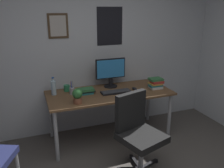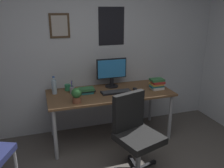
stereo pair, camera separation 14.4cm
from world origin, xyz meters
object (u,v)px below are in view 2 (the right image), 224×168
Objects in this scene: coffee_mug_near at (68,87)px; book_stack_right at (87,90)px; computer_mouse at (135,89)px; potted_plant at (76,95)px; office_chair at (135,130)px; keyboard at (116,92)px; pen_cup at (72,90)px; book_stack_left at (157,84)px; monitor at (112,71)px; water_bottle at (54,87)px.

coffee_mug_near reaches higher than book_stack_right.
potted_plant is (-0.89, -0.22, 0.09)m from computer_mouse.
potted_plant is 0.37m from book_stack_right.
keyboard is (0.02, 0.75, 0.21)m from office_chair.
pen_cup is (-0.90, 0.13, 0.04)m from computer_mouse.
coffee_mug_near is 0.58× the size of book_stack_left.
coffee_mug_near is at bearing 165.41° from book_stack_left.
monitor is 1.82× the size of water_bottle.
pen_cup is (0.24, -0.07, -0.05)m from water_bottle.
water_bottle reaches higher than potted_plant.
coffee_mug_near is at bearing 23.56° from water_bottle.
office_chair is 8.64× the size of computer_mouse.
water_bottle is 0.22m from coffee_mug_near.
book_stack_right is at bearing -11.86° from pen_cup.
keyboard is 2.06× the size of book_stack_left.
pen_cup is (-0.57, 0.90, 0.25)m from office_chair.
water_bottle is at bearing 163.77° from pen_cup.
monitor reaches higher than potted_plant.
pen_cup is at bearing -16.23° from water_bottle.
potted_plant is 0.85× the size of book_stack_right.
book_stack_right is (0.20, -0.04, -0.01)m from pen_cup.
computer_mouse is at bearing -10.03° from water_bottle.
pen_cup is (-0.62, -0.13, -0.19)m from monitor.
computer_mouse is at bearing -8.33° from pen_cup.
monitor is 0.50m from book_stack_right.
water_bottle reaches higher than book_stack_right.
pen_cup is at bearing -74.05° from coffee_mug_near.
monitor is 0.66m from pen_cup.
office_chair reaches higher than book_stack_right.
book_stack_left is at bearing -7.72° from computer_mouse.
computer_mouse is 0.56× the size of potted_plant.
book_stack_left is (1.22, 0.17, -0.03)m from potted_plant.
water_bottle reaches higher than book_stack_left.
book_stack_right is at bearing -39.20° from coffee_mug_near.
office_chair is 1.01m from book_stack_left.
keyboard is 0.63m from potted_plant.
book_stack_left is at bearing -26.65° from monitor.
book_stack_left is at bearing -14.59° from coffee_mug_near.
water_bottle reaches higher than office_chair.
monitor is 2.36× the size of potted_plant.
monitor is at bearing 21.96° from book_stack_right.
coffee_mug_near reaches higher than computer_mouse.
water_bottle is 1.29× the size of potted_plant.
book_stack_right is (-1.03, 0.13, -0.04)m from book_stack_left.
potted_plant is (-0.61, -0.48, -0.13)m from monitor.
keyboard is 2.15× the size of pen_cup.
office_chair is 4.87× the size of potted_plant.
office_chair reaches higher than pen_cup.
keyboard is at bearing -175.84° from computer_mouse.
book_stack_right is (0.19, 0.31, -0.06)m from potted_plant.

